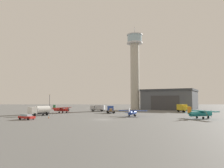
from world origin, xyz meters
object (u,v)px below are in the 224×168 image
Objects in this scene: truck_box_silver at (98,108)px; light_post_east at (49,100)px; airplane_teal at (200,113)px; control_tower at (134,65)px; truck_box_yellow at (183,108)px; traffic_cone_near_left at (48,117)px; truck_fuel_tanker_white at (39,110)px; airplane_blue at (132,112)px; car_red at (26,117)px; airplane_red at (61,109)px; truck_flatbed_blue at (110,110)px.

light_post_east is at bearing -16.21° from truck_box_silver.
control_tower is at bearing 80.60° from airplane_teal.
control_tower is at bearing -157.82° from truck_box_yellow.
traffic_cone_near_left is at bearing -66.31° from truck_box_yellow.
truck_fuel_tanker_white is 0.85× the size of light_post_east.
airplane_blue is at bearing 133.65° from airplane_teal.
truck_box_yellow is (22.90, 23.55, 0.50)m from airplane_blue.
car_red is at bearing -118.88° from control_tower.
truck_box_yellow reaches higher than car_red.
airplane_teal is at bearing -8.12° from airplane_red.
truck_box_silver reaches higher than truck_flatbed_blue.
control_tower is 5.12× the size of airplane_blue.
light_post_east is (-8.24, 39.91, 3.10)m from truck_fuel_tanker_white.
airplane_teal is 48.14m from truck_box_silver.
truck_fuel_tanker_white is 9.95× the size of traffic_cone_near_left.
airplane_red is 0.95× the size of airplane_teal.
truck_box_yellow reaches higher than airplane_red.
airplane_red is at bearing 51.76° from truck_box_silver.
airplane_red is at bearing -153.39° from truck_fuel_tanker_white.
airplane_teal is 44.96m from car_red.
truck_fuel_tanker_white is 1.05× the size of truck_box_silver.
traffic_cone_near_left is at bearing 68.52° from truck_fuel_tanker_white.
light_post_east is at bearing 105.69° from traffic_cone_near_left.
airplane_blue is 57.03m from light_post_east.
truck_flatbed_blue is (-6.69, 17.84, 0.06)m from airplane_blue.
airplane_blue is 1.28× the size of truck_fuel_tanker_white.
airplane_blue is 0.83× the size of airplane_teal.
airplane_teal is at bearing -43.39° from light_post_east.
light_post_east is at bearing 126.75° from car_red.
airplane_red is 1.48× the size of truck_flatbed_blue.
truck_flatbed_blue is (22.36, 14.74, -0.42)m from truck_fuel_tanker_white.
control_tower is 38.40m from truck_box_yellow.
airplane_blue is 1.09× the size of light_post_east.
control_tower is 6.05× the size of truck_box_yellow.
truck_box_yellow is (16.81, -26.72, -21.87)m from control_tower.
airplane_teal is (17.17, -8.48, 0.24)m from airplane_blue.
car_red is 0.58× the size of light_post_east.
airplane_red reaches higher than car_red.
truck_fuel_tanker_white is 26.78m from truck_flatbed_blue.
traffic_cone_near_left is at bearing -74.31° from light_post_east.
truck_flatbed_blue is 1.46× the size of car_red.
truck_box_silver is 38.38m from traffic_cone_near_left.
airplane_blue is at bearing 124.53° from truck_box_silver.
truck_box_yellow is 35.71m from truck_box_silver.
airplane_red is 14.67× the size of traffic_cone_near_left.
truck_box_silver is 43.46m from car_red.
car_red is at bearing -65.66° from truck_box_yellow.
airplane_red is at bearing 95.68° from traffic_cone_near_left.
car_red is (1.34, -14.12, -0.97)m from truck_fuel_tanker_white.
control_tower is at bearing 68.98° from airplane_red.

